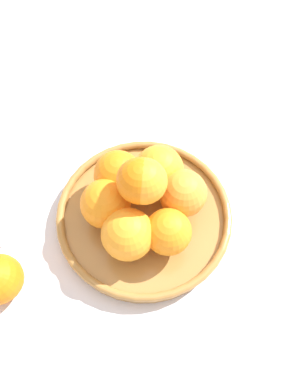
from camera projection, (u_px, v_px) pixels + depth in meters
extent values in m
plane|color=silver|center=(144.00, 219.00, 0.64)|extent=(4.00, 4.00, 0.00)
cylinder|color=#A57238|center=(144.00, 217.00, 0.63)|extent=(0.28, 0.28, 0.02)
torus|color=#A57238|center=(144.00, 213.00, 0.62)|extent=(0.29, 0.29, 0.01)
sphere|color=orange|center=(159.00, 170.00, 0.60)|extent=(0.08, 0.08, 0.08)
sphere|color=orange|center=(118.00, 174.00, 0.60)|extent=(0.08, 0.08, 0.08)
sphere|color=orange|center=(105.00, 204.00, 0.57)|extent=(0.08, 0.08, 0.08)
sphere|color=orange|center=(128.00, 234.00, 0.55)|extent=(0.08, 0.08, 0.08)
sphere|color=orange|center=(168.00, 232.00, 0.56)|extent=(0.07, 0.07, 0.07)
sphere|color=orange|center=(183.00, 193.00, 0.58)|extent=(0.08, 0.08, 0.08)
sphere|color=orange|center=(142.00, 178.00, 0.53)|extent=(0.07, 0.07, 0.07)
sphere|color=orange|center=(140.00, 183.00, 0.53)|extent=(0.07, 0.07, 0.07)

